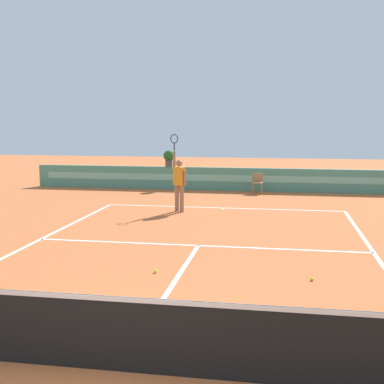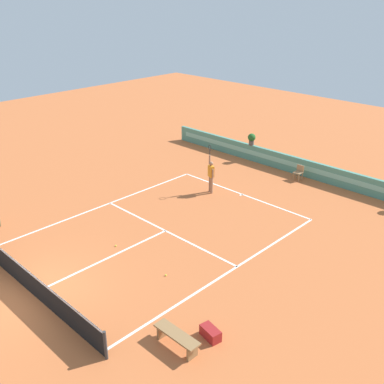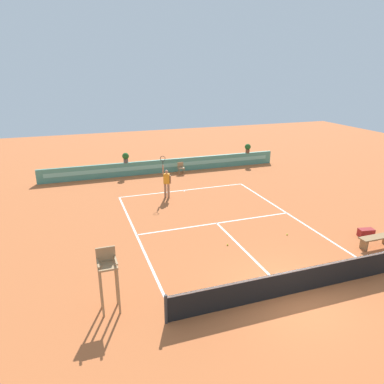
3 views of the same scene
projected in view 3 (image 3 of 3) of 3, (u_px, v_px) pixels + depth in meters
ground_plane at (220, 226)px, 17.66m from camera, size 60.00×60.00×0.00m
court_lines at (214, 221)px, 18.30m from camera, size 8.32×11.94×0.01m
net at (291, 282)px, 12.14m from camera, size 8.92×0.10×1.00m
back_wall_barrier at (165, 166)px, 26.77m from camera, size 18.00×0.21×1.00m
umpire_chair at (108, 273)px, 11.15m from camera, size 0.60×0.60×2.14m
ball_kid_chair at (181, 167)px, 26.44m from camera, size 0.44×0.44×0.85m
bench_courtside at (376, 239)px, 15.48m from camera, size 1.60×0.44×0.51m
gear_bag at (366, 233)px, 16.57m from camera, size 0.76×0.49×0.36m
tennis_player at (167, 181)px, 21.29m from camera, size 0.58×0.35×2.58m
tennis_ball_near_baseline at (287, 235)px, 16.70m from camera, size 0.07×0.07×0.07m
tennis_ball_mid_court at (228, 245)px, 15.73m from camera, size 0.07×0.07×0.07m
potted_plant_left at (126, 157)px, 25.56m from camera, size 0.48×0.48×0.72m
potted_plant_far_right at (248, 148)px, 28.62m from camera, size 0.48×0.48×0.72m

